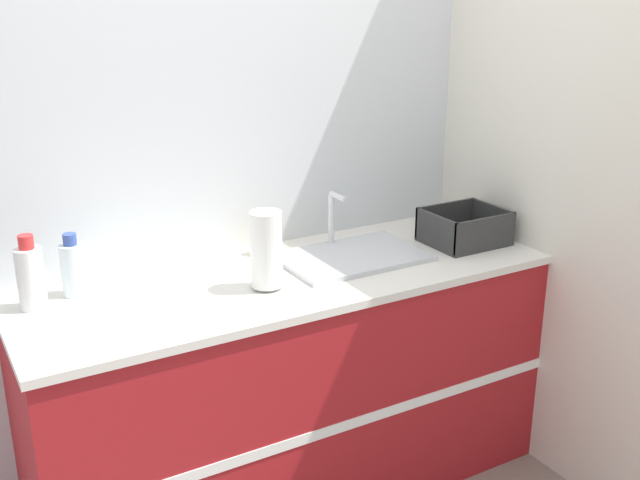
% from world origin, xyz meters
% --- Properties ---
extents(wall_back, '(4.35, 0.06, 2.60)m').
position_xyz_m(wall_back, '(0.00, 0.70, 1.30)').
color(wall_back, silver).
rests_on(wall_back, ground_plane).
extents(wall_right, '(0.06, 2.67, 2.60)m').
position_xyz_m(wall_right, '(1.01, 0.34, 1.30)').
color(wall_right, beige).
rests_on(wall_right, ground_plane).
extents(counter_cabinet, '(1.98, 0.70, 0.91)m').
position_xyz_m(counter_cabinet, '(0.00, 0.34, 0.46)').
color(counter_cabinet, maroon).
rests_on(counter_cabinet, ground_plane).
extents(sink, '(0.55, 0.36, 0.23)m').
position_xyz_m(sink, '(0.28, 0.35, 0.92)').
color(sink, silver).
rests_on(sink, counter_cabinet).
extents(paper_towel_roll, '(0.11, 0.11, 0.28)m').
position_xyz_m(paper_towel_roll, '(-0.13, 0.25, 1.05)').
color(paper_towel_roll, '#4C4C51').
rests_on(paper_towel_roll, counter_cabinet).
extents(dish_rack, '(0.31, 0.26, 0.14)m').
position_xyz_m(dish_rack, '(0.78, 0.28, 0.96)').
color(dish_rack, '#2D2D2D').
rests_on(dish_rack, counter_cabinet).
extents(bottle_white_spray, '(0.09, 0.09, 0.25)m').
position_xyz_m(bottle_white_spray, '(-0.86, 0.48, 1.02)').
color(bottle_white_spray, white).
rests_on(bottle_white_spray, counter_cabinet).
extents(bottle_clear, '(0.08, 0.08, 0.22)m').
position_xyz_m(bottle_clear, '(-0.72, 0.52, 1.01)').
color(bottle_clear, silver).
rests_on(bottle_clear, counter_cabinet).
extents(soap_dispenser, '(0.06, 0.06, 0.13)m').
position_xyz_m(soap_dispenser, '(0.01, 0.57, 0.97)').
color(soap_dispenser, gold).
rests_on(soap_dispenser, counter_cabinet).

